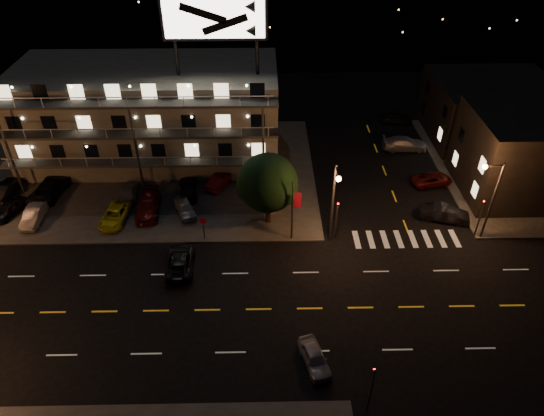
{
  "coord_description": "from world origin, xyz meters",
  "views": [
    {
      "loc": [
        2.55,
        -25.62,
        28.98
      ],
      "look_at": [
        3.2,
        8.0,
        3.9
      ],
      "focal_mm": 32.0,
      "sensor_mm": 36.0,
      "label": 1
    }
  ],
  "objects_px": {
    "tree": "(267,184)",
    "lot_car_2": "(115,215)",
    "lot_car_7": "(129,191)",
    "road_car_east": "(314,358)",
    "road_car_west": "(180,262)",
    "lot_car_4": "(185,208)",
    "side_car_0": "(445,214)"
  },
  "relations": [
    {
      "from": "tree",
      "to": "lot_car_2",
      "type": "relative_size",
      "value": 1.59
    },
    {
      "from": "lot_car_4",
      "to": "lot_car_7",
      "type": "distance_m",
      "value": 6.74
    },
    {
      "from": "road_car_west",
      "to": "lot_car_4",
      "type": "bearing_deg",
      "value": -89.71
    },
    {
      "from": "lot_car_4",
      "to": "road_car_west",
      "type": "xyz_separation_m",
      "value": [
        0.51,
        -7.53,
        -0.12
      ]
    },
    {
      "from": "lot_car_7",
      "to": "road_car_east",
      "type": "bearing_deg",
      "value": 126.57
    },
    {
      "from": "lot_car_7",
      "to": "road_car_east",
      "type": "distance_m",
      "value": 26.64
    },
    {
      "from": "lot_car_4",
      "to": "road_car_east",
      "type": "distance_m",
      "value": 20.64
    },
    {
      "from": "side_car_0",
      "to": "road_car_east",
      "type": "xyz_separation_m",
      "value": [
        -13.99,
        -16.0,
        -0.13
      ]
    },
    {
      "from": "lot_car_2",
      "to": "lot_car_7",
      "type": "relative_size",
      "value": 1.06
    },
    {
      "from": "tree",
      "to": "lot_car_4",
      "type": "bearing_deg",
      "value": 169.73
    },
    {
      "from": "tree",
      "to": "road_car_east",
      "type": "xyz_separation_m",
      "value": [
        3.06,
        -15.92,
        -3.8
      ]
    },
    {
      "from": "tree",
      "to": "road_car_west",
      "type": "bearing_deg",
      "value": -141.17
    },
    {
      "from": "lot_car_7",
      "to": "tree",
      "type": "bearing_deg",
      "value": 158.96
    },
    {
      "from": "side_car_0",
      "to": "road_car_east",
      "type": "bearing_deg",
      "value": 154.82
    },
    {
      "from": "lot_car_4",
      "to": "road_car_west",
      "type": "bearing_deg",
      "value": -107.32
    },
    {
      "from": "road_car_east",
      "to": "road_car_west",
      "type": "distance_m",
      "value": 14.48
    },
    {
      "from": "tree",
      "to": "road_car_east",
      "type": "distance_m",
      "value": 16.65
    },
    {
      "from": "road_car_east",
      "to": "side_car_0",
      "type": "bearing_deg",
      "value": 33.4
    },
    {
      "from": "lot_car_2",
      "to": "road_car_east",
      "type": "bearing_deg",
      "value": -36.21
    },
    {
      "from": "side_car_0",
      "to": "road_car_east",
      "type": "height_order",
      "value": "side_car_0"
    },
    {
      "from": "tree",
      "to": "lot_car_2",
      "type": "height_order",
      "value": "tree"
    },
    {
      "from": "lot_car_7",
      "to": "road_car_east",
      "type": "height_order",
      "value": "lot_car_7"
    },
    {
      "from": "road_car_east",
      "to": "road_car_west",
      "type": "height_order",
      "value": "road_car_west"
    },
    {
      "from": "tree",
      "to": "lot_car_2",
      "type": "xyz_separation_m",
      "value": [
        -14.58,
        0.41,
        -3.65
      ]
    },
    {
      "from": "side_car_0",
      "to": "road_car_east",
      "type": "relative_size",
      "value": 1.25
    },
    {
      "from": "lot_car_7",
      "to": "road_car_west",
      "type": "xyz_separation_m",
      "value": [
        6.56,
        -10.52,
        -0.08
      ]
    },
    {
      "from": "tree",
      "to": "lot_car_4",
      "type": "relative_size",
      "value": 1.87
    },
    {
      "from": "tree",
      "to": "road_car_east",
      "type": "height_order",
      "value": "tree"
    },
    {
      "from": "lot_car_2",
      "to": "road_car_west",
      "type": "height_order",
      "value": "lot_car_2"
    },
    {
      "from": "lot_car_7",
      "to": "side_car_0",
      "type": "bearing_deg",
      "value": 168.47
    },
    {
      "from": "road_car_east",
      "to": "road_car_west",
      "type": "bearing_deg",
      "value": 121.68
    },
    {
      "from": "lot_car_2",
      "to": "lot_car_7",
      "type": "distance_m",
      "value": 4.06
    }
  ]
}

